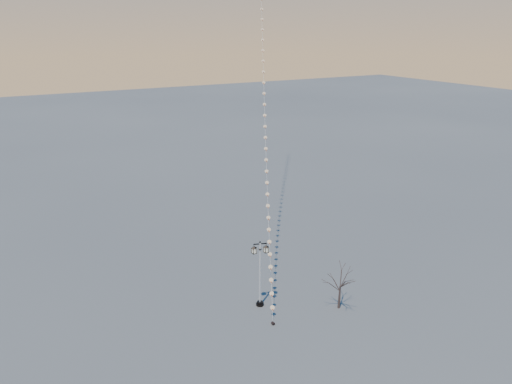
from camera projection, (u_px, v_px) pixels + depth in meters
ground at (280, 330)px, 34.39m from camera, size 300.00×300.00×0.00m
street_lamp at (260, 271)px, 36.49m from camera, size 1.39×0.79×5.67m
bare_tree at (341, 280)px, 36.36m from camera, size 2.18×2.18×3.61m
kite_train at (265, 77)px, 47.57m from camera, size 18.29×34.29×32.90m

